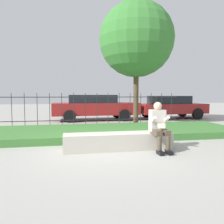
{
  "coord_description": "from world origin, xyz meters",
  "views": [
    {
      "loc": [
        -0.87,
        -5.41,
        1.4
      ],
      "look_at": [
        0.72,
        3.06,
        0.73
      ],
      "focal_mm": 35.0,
      "sensor_mm": 36.0,
      "label": 1
    }
  ],
  "objects_px": {
    "car_parked_center": "(95,107)",
    "car_parked_right": "(171,106)",
    "tree_behind_fence": "(136,40)",
    "stone_bench": "(118,142)",
    "person_seated_reader": "(159,125)"
  },
  "relations": [
    {
      "from": "car_parked_center",
      "to": "stone_bench",
      "type": "bearing_deg",
      "value": -92.3
    },
    {
      "from": "car_parked_center",
      "to": "tree_behind_fence",
      "type": "xyz_separation_m",
      "value": [
        1.84,
        -1.79,
        3.29
      ]
    },
    {
      "from": "tree_behind_fence",
      "to": "stone_bench",
      "type": "bearing_deg",
      "value": -111.67
    },
    {
      "from": "person_seated_reader",
      "to": "car_parked_center",
      "type": "bearing_deg",
      "value": 96.99
    },
    {
      "from": "car_parked_center",
      "to": "person_seated_reader",
      "type": "bearing_deg",
      "value": -84.37
    },
    {
      "from": "car_parked_right",
      "to": "tree_behind_fence",
      "type": "xyz_separation_m",
      "value": [
        -2.72,
        -1.86,
        3.33
      ]
    },
    {
      "from": "person_seated_reader",
      "to": "tree_behind_fence",
      "type": "bearing_deg",
      "value": 79.37
    },
    {
      "from": "car_parked_center",
      "to": "car_parked_right",
      "type": "height_order",
      "value": "car_parked_center"
    },
    {
      "from": "stone_bench",
      "to": "tree_behind_fence",
      "type": "xyz_separation_m",
      "value": [
        1.95,
        4.9,
        3.86
      ]
    },
    {
      "from": "stone_bench",
      "to": "person_seated_reader",
      "type": "relative_size",
      "value": 2.28
    },
    {
      "from": "stone_bench",
      "to": "car_parked_right",
      "type": "xyz_separation_m",
      "value": [
        4.67,
        6.76,
        0.54
      ]
    },
    {
      "from": "stone_bench",
      "to": "tree_behind_fence",
      "type": "relative_size",
      "value": 0.48
    },
    {
      "from": "stone_bench",
      "to": "person_seated_reader",
      "type": "distance_m",
      "value": 1.12
    },
    {
      "from": "person_seated_reader",
      "to": "car_parked_center",
      "type": "xyz_separation_m",
      "value": [
        -0.86,
        7.0,
        0.1
      ]
    },
    {
      "from": "stone_bench",
      "to": "tree_behind_fence",
      "type": "height_order",
      "value": "tree_behind_fence"
    }
  ]
}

